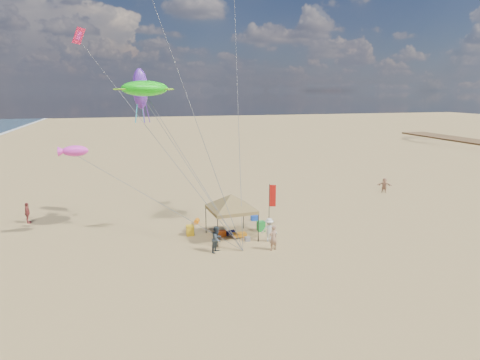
{
  "coord_description": "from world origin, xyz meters",
  "views": [
    {
      "loc": [
        -7.06,
        -22.62,
        9.78
      ],
      "look_at": [
        0.0,
        3.0,
        4.0
      ],
      "focal_mm": 30.75,
      "sensor_mm": 36.0,
      "label": 1
    }
  ],
  "objects_px": {
    "chair_yellow": "(190,230)",
    "person_near_c": "(269,230)",
    "cooler_red": "(222,233)",
    "cooler_blue": "(254,218)",
    "chair_green": "(261,226)",
    "canopy_tent": "(231,196)",
    "person_far_c": "(384,185)",
    "feather_flag": "(272,198)",
    "beach_cart": "(240,235)",
    "person_far_a": "(27,213)",
    "person_near_a": "(273,238)",
    "person_near_b": "(217,239)"
  },
  "relations": [
    {
      "from": "canopy_tent",
      "to": "person_far_c",
      "type": "bearing_deg",
      "value": 24.97
    },
    {
      "from": "person_far_c",
      "to": "chair_green",
      "type": "bearing_deg",
      "value": -126.53
    },
    {
      "from": "cooler_blue",
      "to": "person_near_c",
      "type": "height_order",
      "value": "person_near_c"
    },
    {
      "from": "feather_flag",
      "to": "person_far_c",
      "type": "distance_m",
      "value": 15.73
    },
    {
      "from": "cooler_blue",
      "to": "chair_green",
      "type": "bearing_deg",
      "value": -96.53
    },
    {
      "from": "feather_flag",
      "to": "cooler_red",
      "type": "bearing_deg",
      "value": -165.7
    },
    {
      "from": "person_far_c",
      "to": "person_near_c",
      "type": "bearing_deg",
      "value": -120.63
    },
    {
      "from": "beach_cart",
      "to": "person_near_c",
      "type": "relative_size",
      "value": 0.56
    },
    {
      "from": "cooler_blue",
      "to": "person_far_a",
      "type": "relative_size",
      "value": 0.34
    },
    {
      "from": "beach_cart",
      "to": "person_far_c",
      "type": "bearing_deg",
      "value": 26.27
    },
    {
      "from": "person_near_c",
      "to": "person_far_c",
      "type": "bearing_deg",
      "value": -130.35
    },
    {
      "from": "feather_flag",
      "to": "person_near_c",
      "type": "relative_size",
      "value": 2.01
    },
    {
      "from": "cooler_red",
      "to": "beach_cart",
      "type": "height_order",
      "value": "cooler_red"
    },
    {
      "from": "person_near_b",
      "to": "person_far_c",
      "type": "bearing_deg",
      "value": -18.54
    },
    {
      "from": "person_near_a",
      "to": "person_near_b",
      "type": "relative_size",
      "value": 0.97
    },
    {
      "from": "canopy_tent",
      "to": "person_far_a",
      "type": "distance_m",
      "value": 15.84
    },
    {
      "from": "cooler_blue",
      "to": "person_near_a",
      "type": "bearing_deg",
      "value": -96.45
    },
    {
      "from": "beach_cart",
      "to": "canopy_tent",
      "type": "bearing_deg",
      "value": 155.83
    },
    {
      "from": "feather_flag",
      "to": "canopy_tent",
      "type": "bearing_deg",
      "value": -157.73
    },
    {
      "from": "cooler_red",
      "to": "chair_yellow",
      "type": "distance_m",
      "value": 2.21
    },
    {
      "from": "chair_yellow",
      "to": "person_near_a",
      "type": "distance_m",
      "value": 6.17
    },
    {
      "from": "beach_cart",
      "to": "person_far_a",
      "type": "relative_size",
      "value": 0.56
    },
    {
      "from": "chair_green",
      "to": "person_far_a",
      "type": "bearing_deg",
      "value": 158.94
    },
    {
      "from": "beach_cart",
      "to": "person_near_c",
      "type": "xyz_separation_m",
      "value": [
        1.69,
        -1.22,
        0.6
      ]
    },
    {
      "from": "feather_flag",
      "to": "person_far_a",
      "type": "distance_m",
      "value": 18.36
    },
    {
      "from": "feather_flag",
      "to": "person_near_a",
      "type": "distance_m",
      "value": 4.75
    },
    {
      "from": "cooler_red",
      "to": "person_far_c",
      "type": "bearing_deg",
      "value": 23.27
    },
    {
      "from": "person_near_b",
      "to": "person_near_c",
      "type": "relative_size",
      "value": 1.05
    },
    {
      "from": "chair_green",
      "to": "person_far_c",
      "type": "bearing_deg",
      "value": 26.22
    },
    {
      "from": "beach_cart",
      "to": "chair_yellow",
      "type": "bearing_deg",
      "value": 157.12
    },
    {
      "from": "cooler_red",
      "to": "person_near_a",
      "type": "relative_size",
      "value": 0.33
    },
    {
      "from": "cooler_red",
      "to": "person_near_c",
      "type": "distance_m",
      "value": 3.39
    },
    {
      "from": "feather_flag",
      "to": "person_near_b",
      "type": "distance_m",
      "value": 6.26
    },
    {
      "from": "person_near_c",
      "to": "chair_yellow",
      "type": "bearing_deg",
      "value": -10.17
    },
    {
      "from": "chair_yellow",
      "to": "person_far_a",
      "type": "xyz_separation_m",
      "value": [
        -11.38,
        5.89,
        0.45
      ]
    },
    {
      "from": "chair_yellow",
      "to": "person_near_c",
      "type": "height_order",
      "value": "person_near_c"
    },
    {
      "from": "canopy_tent",
      "to": "cooler_red",
      "type": "xyz_separation_m",
      "value": [
        -0.59,
        0.37,
        -2.72
      ]
    },
    {
      "from": "feather_flag",
      "to": "person_near_c",
      "type": "xyz_separation_m",
      "value": [
        -1.16,
        -2.83,
        -1.34
      ]
    },
    {
      "from": "chair_yellow",
      "to": "feather_flag",
      "type": "bearing_deg",
      "value": 2.54
    },
    {
      "from": "cooler_blue",
      "to": "person_far_c",
      "type": "xyz_separation_m",
      "value": [
        14.87,
        5.02,
        0.55
      ]
    },
    {
      "from": "chair_green",
      "to": "person_near_a",
      "type": "bearing_deg",
      "value": -96.39
    },
    {
      "from": "person_far_a",
      "to": "chair_yellow",
      "type": "bearing_deg",
      "value": -125.47
    },
    {
      "from": "chair_yellow",
      "to": "beach_cart",
      "type": "distance_m",
      "value": 3.46
    },
    {
      "from": "cooler_blue",
      "to": "person_far_c",
      "type": "bearing_deg",
      "value": 18.65
    },
    {
      "from": "cooler_red",
      "to": "person_near_a",
      "type": "bearing_deg",
      "value": -52.67
    },
    {
      "from": "cooler_blue",
      "to": "person_near_b",
      "type": "bearing_deg",
      "value": -127.22
    },
    {
      "from": "chair_yellow",
      "to": "canopy_tent",
      "type": "bearing_deg",
      "value": -22.63
    },
    {
      "from": "canopy_tent",
      "to": "feather_flag",
      "type": "bearing_deg",
      "value": 22.27
    },
    {
      "from": "feather_flag",
      "to": "chair_green",
      "type": "bearing_deg",
      "value": -145.85
    },
    {
      "from": "chair_green",
      "to": "chair_yellow",
      "type": "distance_m",
      "value": 5.04
    }
  ]
}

